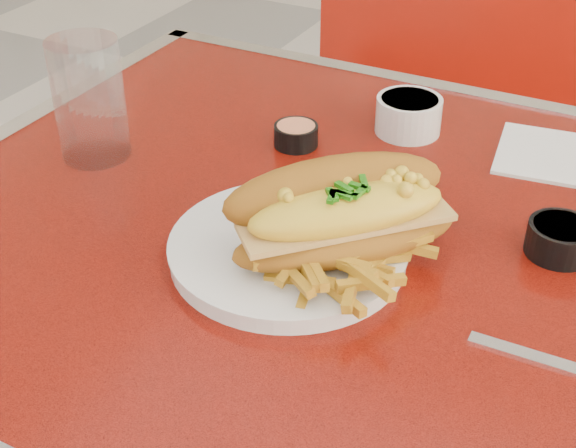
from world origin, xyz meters
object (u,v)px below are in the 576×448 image
at_px(mac_hoagie, 342,212).
at_px(fork, 350,236).
at_px(diner_table, 437,377).
at_px(sauce_cup_right, 560,238).
at_px(water_tumbler, 89,100).
at_px(booth_bench_far, 546,241).
at_px(dinner_plate, 288,249).
at_px(gravy_ramekin, 409,114).
at_px(sauce_cup_left, 296,134).

distance_m(mac_hoagie, fork, 0.05).
xyz_separation_m(diner_table, mac_hoagie, (-0.10, -0.06, 0.22)).
relative_size(mac_hoagie, fork, 1.61).
height_order(sauce_cup_right, water_tumbler, water_tumbler).
xyz_separation_m(fork, sauce_cup_right, (0.19, 0.09, 0.00)).
distance_m(booth_bench_far, sauce_cup_right, 0.91).
distance_m(dinner_plate, mac_hoagie, 0.07).
bearing_deg(gravy_ramekin, sauce_cup_right, -38.57).
xyz_separation_m(gravy_ramekin, sauce_cup_right, (0.23, -0.18, -0.01)).
bearing_deg(fork, gravy_ramekin, -5.15).
bearing_deg(sauce_cup_left, diner_table, -29.94).
bearing_deg(water_tumbler, sauce_cup_left, 32.85).
xyz_separation_m(dinner_plate, water_tumbler, (-0.31, 0.08, 0.06)).
xyz_separation_m(booth_bench_far, sauce_cup_right, (0.09, -0.75, 0.50)).
bearing_deg(diner_table, sauce_cup_left, 150.06).
relative_size(dinner_plate, gravy_ramekin, 3.27).
bearing_deg(diner_table, fork, -162.09).
bearing_deg(mac_hoagie, dinner_plate, 151.32).
xyz_separation_m(booth_bench_far, dinner_plate, (-0.15, -0.88, 0.49)).
xyz_separation_m(booth_bench_far, gravy_ramekin, (-0.14, -0.57, 0.51)).
bearing_deg(gravy_ramekin, diner_table, -60.14).
relative_size(sauce_cup_right, water_tumbler, 0.47).
bearing_deg(mac_hoagie, booth_bench_far, 37.73).
xyz_separation_m(booth_bench_far, mac_hoagie, (-0.10, -0.87, 0.54)).
height_order(diner_table, gravy_ramekin, gravy_ramekin).
bearing_deg(booth_bench_far, fork, -96.74).
xyz_separation_m(dinner_plate, gravy_ramekin, (0.01, 0.31, 0.02)).
distance_m(booth_bench_far, fork, 0.98).
distance_m(diner_table, dinner_plate, 0.24).
height_order(fork, sauce_cup_right, sauce_cup_right).
relative_size(gravy_ramekin, sauce_cup_left, 1.50).
distance_m(diner_table, gravy_ramekin, 0.34).
height_order(booth_bench_far, dinner_plate, booth_bench_far).
xyz_separation_m(diner_table, sauce_cup_right, (0.09, 0.06, 0.18)).
bearing_deg(dinner_plate, fork, 37.82).
height_order(dinner_plate, sauce_cup_right, sauce_cup_right).
distance_m(diner_table, sauce_cup_left, 0.34).
bearing_deg(water_tumbler, dinner_plate, -15.05).
height_order(mac_hoagie, gravy_ramekin, mac_hoagie).
bearing_deg(booth_bench_far, water_tumbler, -119.77).
xyz_separation_m(dinner_plate, sauce_cup_right, (0.24, 0.13, 0.01)).
xyz_separation_m(booth_bench_far, fork, (-0.10, -0.84, 0.50)).
bearing_deg(fork, sauce_cup_left, 27.14).
relative_size(diner_table, booth_bench_far, 1.03).
relative_size(dinner_plate, mac_hoagie, 1.33).
bearing_deg(sauce_cup_right, water_tumbler, -174.84).
height_order(booth_bench_far, mac_hoagie, booth_bench_far).
bearing_deg(sauce_cup_right, sauce_cup_left, 166.13).
xyz_separation_m(diner_table, fork, (-0.10, -0.03, 0.18)).
bearing_deg(fork, mac_hoagie, 165.82).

